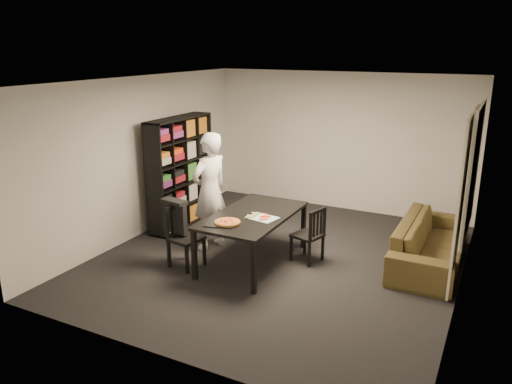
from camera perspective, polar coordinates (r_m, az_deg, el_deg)
The scene contains 16 objects.
room at distance 7.09m, azimuth 2.77°, elevation 2.02°, with size 5.01×5.51×2.61m.
window_pane at distance 7.05m, azimuth 23.66°, elevation 2.22°, with size 0.02×1.40×1.60m, color black.
window_frame at distance 7.05m, azimuth 23.62°, elevation 2.22°, with size 0.03×1.52×1.72m, color white.
curtain_left at distance 6.65m, azimuth 22.27°, elevation -1.58°, with size 0.03×0.70×2.25m, color beige.
curtain_right at distance 7.65m, azimuth 23.01°, elevation 0.61°, with size 0.03×0.70×2.25m, color beige.
bookshelf at distance 8.73m, azimuth -8.62°, elevation 2.27°, with size 0.35×1.50×1.90m, color black.
dining_table at distance 7.15m, azimuth -0.36°, elevation -3.03°, with size 1.00×1.80×0.75m.
chair_left at distance 7.21m, azimuth -8.51°, elevation -4.50°, with size 0.48×0.48×0.89m.
chair_right at distance 7.28m, azimuth 6.40°, elevation -4.53°, with size 0.48×0.48×0.83m.
draped_jacket at distance 7.22m, azimuth -9.27°, elevation -2.59°, with size 0.42×0.24×0.49m.
person at distance 7.66m, azimuth -5.30°, elevation 0.08°, with size 0.67×0.44×1.83m, color silver.
baking_tray at distance 6.75m, azimuth -4.06°, elevation -3.62°, with size 0.40×0.32×0.01m, color black.
pepperoni_pizza at distance 6.74m, azimuth -3.28°, elevation -3.44°, with size 0.35×0.35×0.03m.
kitchen_towel at distance 6.96m, azimuth 0.72°, elevation -2.97°, with size 0.40×0.30×0.01m, color silver.
pizza_slices at distance 6.99m, azimuth 0.27°, elevation -2.78°, with size 0.37×0.31×0.01m, color gold, non-canonical shape.
sofa at distance 7.68m, azimuth 19.36°, elevation -5.46°, with size 2.20×0.86×0.64m, color #46381C.
Camera 1 is at (2.80, -6.27, 3.08)m, focal length 35.00 mm.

